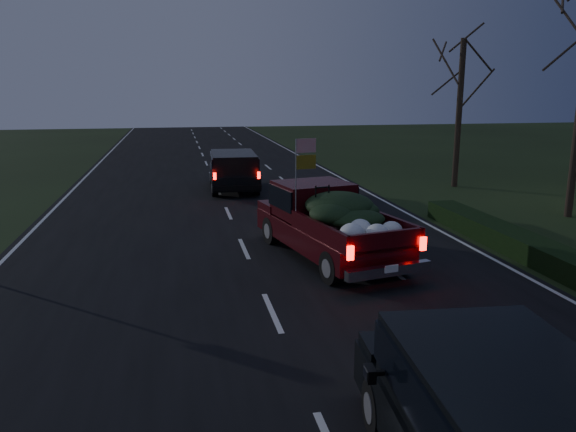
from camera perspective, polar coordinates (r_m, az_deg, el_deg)
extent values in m
plane|color=black|center=(12.22, -1.62, -9.83)|extent=(120.00, 120.00, 0.00)
cube|color=black|center=(12.21, -1.62, -9.79)|extent=(14.00, 120.00, 0.02)
cube|color=black|center=(17.67, 22.37, -2.60)|extent=(1.00, 10.00, 0.60)
cylinder|color=black|center=(28.48, 16.97, 9.86)|extent=(0.28, 0.28, 7.00)
cube|color=#3C080D|center=(15.99, 4.07, -1.84)|extent=(3.33, 5.90, 0.61)
cube|color=#3C080D|center=(16.67, 2.54, 1.74)|extent=(2.38, 2.17, 1.00)
cube|color=black|center=(16.65, 2.54, 2.11)|extent=(2.47, 2.08, 0.61)
cube|color=#3C080D|center=(14.68, 6.67, -1.88)|extent=(2.66, 3.47, 0.07)
ellipsoid|color=black|center=(15.06, 5.85, 0.47)|extent=(2.15, 2.33, 0.67)
cylinder|color=gray|center=(15.23, 0.80, 3.66)|extent=(0.04, 0.04, 2.22)
cube|color=red|center=(15.23, 1.85, 7.16)|extent=(0.57, 0.14, 0.38)
cube|color=gold|center=(15.28, 1.84, 5.50)|extent=(0.57, 0.14, 0.38)
cube|color=black|center=(26.75, -5.57, 4.05)|extent=(2.30, 5.12, 0.63)
cube|color=black|center=(26.39, -5.57, 5.50)|extent=(2.12, 3.75, 0.84)
cube|color=black|center=(26.38, -5.57, 5.68)|extent=(2.22, 3.65, 0.50)
cube|color=black|center=(6.59, 22.69, -18.34)|extent=(2.33, 3.93, 0.86)
cube|color=black|center=(6.55, 22.76, -17.69)|extent=(2.43, 3.83, 0.52)
cube|color=black|center=(7.26, 8.33, -15.57)|extent=(0.13, 0.25, 0.17)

